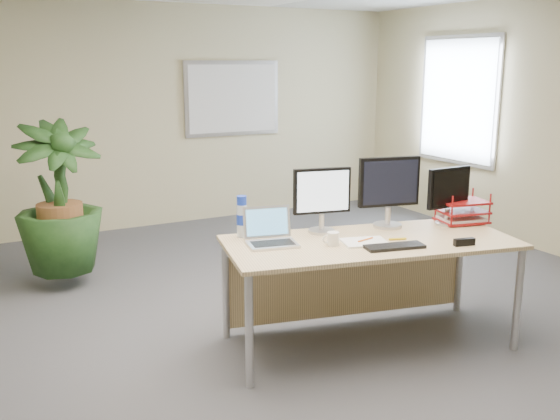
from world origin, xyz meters
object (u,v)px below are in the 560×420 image
monitor_left (322,196)px  laptop (270,235)px  floor_plant (59,206)px  monitor_right (389,187)px  desk (363,258)px

monitor_left → laptop: size_ratio=1.22×
laptop → floor_plant: bearing=118.1°
monitor_left → monitor_right: (0.52, -0.10, 0.03)m
monitor_left → monitor_right: bearing=-11.0°
desk → monitor_left: bearing=133.2°
desk → monitor_left: (-0.22, 0.23, 0.44)m
floor_plant → laptop: size_ratio=3.85×
laptop → desk: bearing=-13.2°
desk → laptop: 0.73m
floor_plant → laptop: 2.29m
floor_plant → monitor_left: size_ratio=3.15×
floor_plant → laptop: (1.08, -2.02, 0.09)m
monitor_right → laptop: size_ratio=1.37×
monitor_left → monitor_right: monitor_right is taller
floor_plant → desk: bearing=-51.1°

